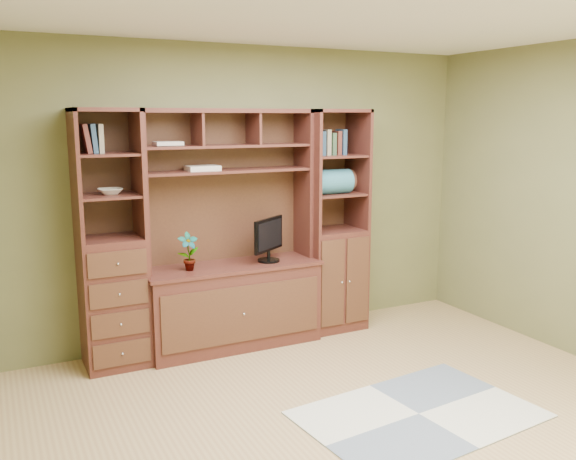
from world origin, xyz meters
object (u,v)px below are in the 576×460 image
monitor (269,232)px  left_tower (111,241)px  center_hutch (232,231)px  right_tower (333,221)px

monitor → left_tower: bearing=142.1°
left_tower → monitor: (1.33, -0.07, -0.03)m
center_hutch → left_tower: (-1.00, 0.04, 0.00)m
left_tower → center_hutch: bearing=-2.3°
center_hutch → right_tower: (1.02, 0.04, 0.00)m
left_tower → right_tower: size_ratio=1.00×
center_hutch → monitor: 0.33m
right_tower → monitor: right_tower is taller
center_hutch → left_tower: same height
center_hutch → right_tower: same height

